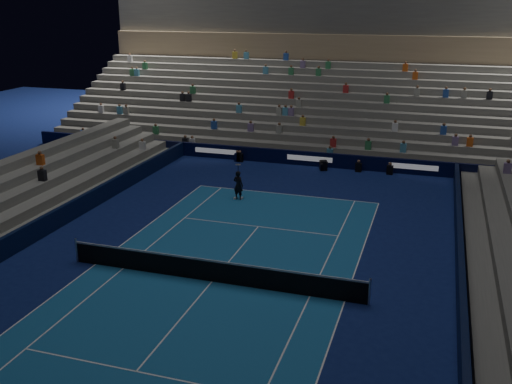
{
  "coord_description": "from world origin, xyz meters",
  "views": [
    {
      "loc": [
        8.22,
        -19.99,
        11.03
      ],
      "look_at": [
        0.0,
        6.0,
        2.0
      ],
      "focal_mm": 40.77,
      "sensor_mm": 36.0,
      "label": 1
    }
  ],
  "objects": [
    {
      "name": "sponsor_barrier_west",
      "position": [
        -9.7,
        0.0,
        0.5
      ],
      "size": [
        0.25,
        37.0,
        1.0
      ],
      "primitive_type": "cube",
      "color": "black",
      "rests_on": "ground"
    },
    {
      "name": "broadcast_camera",
      "position": [
        1.11,
        17.7,
        0.33
      ],
      "size": [
        0.65,
        1.02,
        0.64
      ],
      "color": "black",
      "rests_on": "ground"
    },
    {
      "name": "tennis_net",
      "position": [
        0.0,
        0.0,
        0.5
      ],
      "size": [
        12.9,
        0.1,
        1.1
      ],
      "color": "#B2B2B7",
      "rests_on": "ground"
    },
    {
      "name": "grandstand_main",
      "position": [
        0.0,
        27.9,
        3.38
      ],
      "size": [
        44.0,
        15.2,
        11.2
      ],
      "color": "slate",
      "rests_on": "ground"
    },
    {
      "name": "tennis_player",
      "position": [
        -2.41,
        10.2,
        0.85
      ],
      "size": [
        0.7,
        0.54,
        1.71
      ],
      "primitive_type": "imported",
      "rotation": [
        0.0,
        0.0,
        2.9
      ],
      "color": "black",
      "rests_on": "ground"
    },
    {
      "name": "sponsor_barrier_east",
      "position": [
        9.7,
        0.0,
        0.5
      ],
      "size": [
        0.25,
        37.0,
        1.0
      ],
      "primitive_type": "cube",
      "color": "black",
      "rests_on": "ground"
    },
    {
      "name": "sponsor_barrier_far",
      "position": [
        0.0,
        18.5,
        0.5
      ],
      "size": [
        44.0,
        0.25,
        1.0
      ],
      "primitive_type": "cube",
      "color": "black",
      "rests_on": "ground"
    },
    {
      "name": "court_surface",
      "position": [
        0.0,
        0.0,
        0.01
      ],
      "size": [
        10.97,
        23.77,
        0.01
      ],
      "primitive_type": "cube",
      "color": "#1A5892",
      "rests_on": "ground"
    },
    {
      "name": "ground",
      "position": [
        0.0,
        0.0,
        0.0
      ],
      "size": [
        90.0,
        90.0,
        0.0
      ],
      "primitive_type": "plane",
      "color": "#0D1A53",
      "rests_on": "ground"
    }
  ]
}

